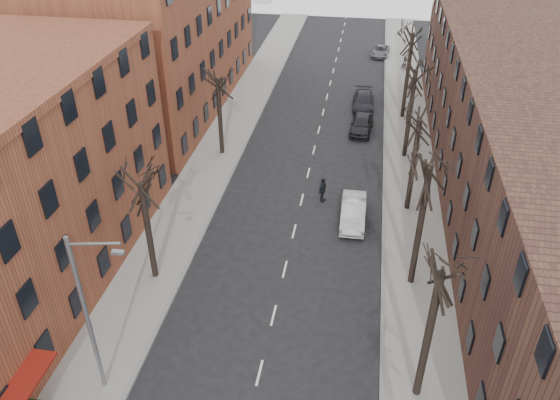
% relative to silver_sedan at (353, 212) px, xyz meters
% --- Properties ---
extents(sidewalk_left, '(4.00, 90.00, 0.15)m').
position_rel_silver_sedan_xyz_m(sidewalk_left, '(-11.84, 9.15, -0.70)').
color(sidewalk_left, gray).
rests_on(sidewalk_left, ground).
extents(sidewalk_right, '(4.00, 90.00, 0.15)m').
position_rel_silver_sedan_xyz_m(sidewalk_right, '(4.16, 9.15, -0.70)').
color(sidewalk_right, gray).
rests_on(sidewalk_right, ground).
extents(building_left_far, '(12.00, 28.00, 14.00)m').
position_rel_silver_sedan_xyz_m(building_left_far, '(-19.84, 18.15, 6.22)').
color(building_left_far, brown).
rests_on(building_left_far, ground).
extents(building_right, '(12.00, 50.00, 10.00)m').
position_rel_silver_sedan_xyz_m(building_right, '(12.16, 4.15, 4.22)').
color(building_right, '#4B2F23').
rests_on(building_right, ground).
extents(tree_right_b, '(5.20, 5.20, 10.80)m').
position_rel_silver_sedan_xyz_m(tree_right_b, '(3.76, -13.85, -0.78)').
color(tree_right_b, black).
rests_on(tree_right_b, ground).
extents(tree_right_c, '(5.20, 5.20, 11.60)m').
position_rel_silver_sedan_xyz_m(tree_right_c, '(3.76, -5.85, -0.78)').
color(tree_right_c, black).
rests_on(tree_right_c, ground).
extents(tree_right_d, '(5.20, 5.20, 10.00)m').
position_rel_silver_sedan_xyz_m(tree_right_d, '(3.76, 2.15, -0.78)').
color(tree_right_d, black).
rests_on(tree_right_d, ground).
extents(tree_right_e, '(5.20, 5.20, 10.80)m').
position_rel_silver_sedan_xyz_m(tree_right_e, '(3.76, 10.15, -0.78)').
color(tree_right_e, black).
rests_on(tree_right_e, ground).
extents(tree_right_f, '(5.20, 5.20, 11.60)m').
position_rel_silver_sedan_xyz_m(tree_right_f, '(3.76, 18.15, -0.78)').
color(tree_right_f, black).
rests_on(tree_right_f, ground).
extents(tree_left_a, '(5.20, 5.20, 9.50)m').
position_rel_silver_sedan_xyz_m(tree_left_a, '(-11.44, -7.85, -0.78)').
color(tree_left_a, black).
rests_on(tree_left_a, ground).
extents(tree_left_b, '(5.20, 5.20, 9.50)m').
position_rel_silver_sedan_xyz_m(tree_left_b, '(-11.44, 8.15, -0.78)').
color(tree_left_b, black).
rests_on(tree_left_b, ground).
extents(streetlight, '(2.45, 0.22, 9.03)m').
position_rel_silver_sedan_xyz_m(streetlight, '(-10.87, -15.85, 4.23)').
color(streetlight, slate).
rests_on(streetlight, ground).
extents(silver_sedan, '(1.71, 4.75, 1.56)m').
position_rel_silver_sedan_xyz_m(silver_sedan, '(0.00, 0.00, 0.00)').
color(silver_sedan, '#B3B6BB').
rests_on(silver_sedan, ground).
extents(parked_car_near, '(2.18, 4.74, 1.57)m').
position_rel_silver_sedan_xyz_m(parked_car_near, '(0.00, 14.41, 0.01)').
color(parked_car_near, black).
rests_on(parked_car_near, ground).
extents(parked_car_mid, '(2.18, 5.05, 1.45)m').
position_rel_silver_sedan_xyz_m(parked_car_mid, '(-0.04, 19.82, -0.06)').
color(parked_car_mid, black).
rests_on(parked_car_mid, ground).
extents(parked_car_far, '(2.34, 4.45, 1.20)m').
position_rel_silver_sedan_xyz_m(parked_car_far, '(1.46, 36.51, -0.18)').
color(parked_car_far, '#595A61').
rests_on(parked_car_far, ground).
extents(pedestrian_crossing, '(0.83, 1.21, 1.91)m').
position_rel_silver_sedan_xyz_m(pedestrian_crossing, '(-2.34, 2.25, 0.18)').
color(pedestrian_crossing, black).
rests_on(pedestrian_crossing, ground).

